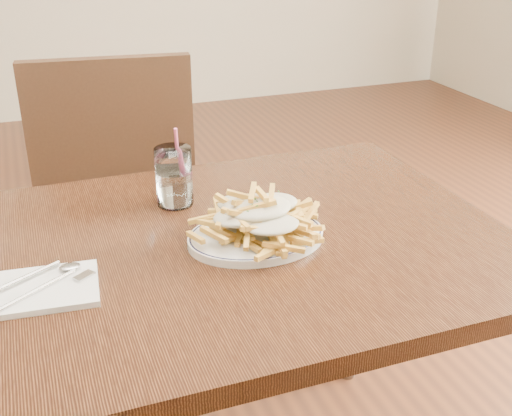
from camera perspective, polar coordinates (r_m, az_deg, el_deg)
name	(u,v)px	position (r m, az deg, el deg)	size (l,w,h in m)	color
table	(202,279)	(1.27, -4.86, -6.27)	(1.20, 0.80, 0.75)	black
chair_far	(117,189)	(2.00, -12.27, 1.65)	(0.50, 0.50, 0.98)	black
fries_plate	(256,237)	(1.23, 0.00, -2.55)	(0.31, 0.28, 0.02)	white
loaded_fries	(256,214)	(1.21, 0.00, -0.50)	(0.29, 0.26, 0.08)	gold
napkin	(32,291)	(1.14, -19.30, -6.94)	(0.22, 0.14, 0.01)	silver
cutlery	(31,285)	(1.14, -19.39, -6.43)	(0.18, 0.16, 0.01)	silver
water_glass	(174,180)	(1.38, -7.28, 2.51)	(0.08, 0.08, 0.17)	white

